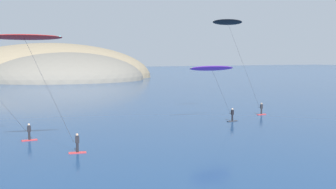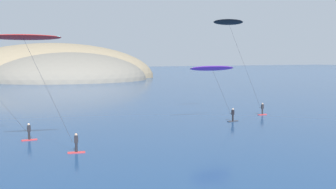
# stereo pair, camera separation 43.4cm
# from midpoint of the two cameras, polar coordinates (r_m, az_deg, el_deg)

# --- Properties ---
(headland_island) EXTENTS (98.14, 57.83, 26.40)m
(headland_island) POSITION_cam_midpoint_polar(r_m,az_deg,el_deg) (158.98, -18.45, 1.94)
(headland_island) COLOR #7A705B
(headland_island) RESTS_ON ground
(kitesurfer_red) EXTENTS (7.90, 2.38, 10.21)m
(kitesurfer_red) POSITION_cam_midpoint_polar(r_m,az_deg,el_deg) (36.77, -18.68, 6.22)
(kitesurfer_red) COLOR red
(kitesurfer_red) RESTS_ON ground
(kitesurfer_black) EXTENTS (8.63, 1.99, 13.41)m
(kitesurfer_black) POSITION_cam_midpoint_polar(r_m,az_deg,el_deg) (58.73, 8.28, 8.63)
(kitesurfer_black) COLOR red
(kitesurfer_black) RESTS_ON ground
(kitesurfer_purple) EXTENTS (7.11, 1.15, 7.25)m
(kitesurfer_purple) POSITION_cam_midpoint_polar(r_m,az_deg,el_deg) (52.51, 5.94, 3.02)
(kitesurfer_purple) COLOR #2D2D33
(kitesurfer_purple) RESTS_ON ground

